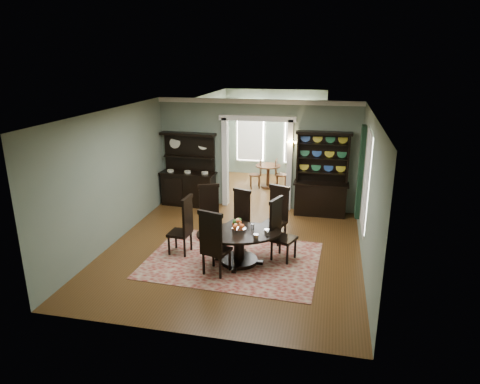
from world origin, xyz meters
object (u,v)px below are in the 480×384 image
object	(u,v)px
sideboard	(189,180)
welsh_dresser	(321,185)
parlor_table	(268,173)
dining_table	(239,241)

from	to	relation	value
sideboard	welsh_dresser	distance (m)	3.69
sideboard	welsh_dresser	xyz separation A→B (m)	(3.69, -0.00, 0.09)
welsh_dresser	parlor_table	world-z (taller)	welsh_dresser
dining_table	parlor_table	xyz separation A→B (m)	(-0.22, 5.38, 0.01)
parlor_table	welsh_dresser	bearing A→B (deg)	-50.78
dining_table	welsh_dresser	bearing A→B (deg)	46.42
welsh_dresser	parlor_table	distance (m)	2.77
parlor_table	sideboard	bearing A→B (deg)	-132.52
dining_table	sideboard	distance (m)	3.92
sideboard	welsh_dresser	world-z (taller)	welsh_dresser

